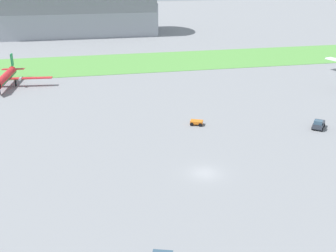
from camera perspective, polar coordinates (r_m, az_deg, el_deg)
name	(u,v)px	position (r m, az deg, el deg)	size (l,w,h in m)	color
ground_plane	(205,173)	(63.06, 5.12, -6.48)	(600.00, 600.00, 0.00)	gray
grass_taxiway_strip	(135,63)	(133.66, -4.58, 8.69)	(360.00, 28.00, 0.08)	#549342
airplane_taxiing_turboprop	(6,77)	(113.53, -21.44, 6.26)	(23.09, 19.81, 6.92)	red
pushback_tug_midfield	(319,124)	(83.95, 20.02, 0.24)	(3.69, 3.92, 1.95)	#2D333D
baggage_cart_by_runway	(197,122)	(81.02, 3.95, 0.53)	(2.88, 2.55, 0.90)	orange
hangar_distant	(78,2)	(191.92, -12.30, 16.30)	(65.73, 30.88, 31.93)	#9399A3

